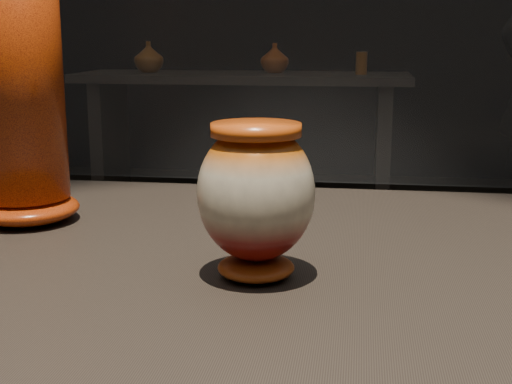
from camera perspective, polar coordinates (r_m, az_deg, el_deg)
main_vase at (r=0.73m, az=-0.00°, el=-0.23°), size 0.15×0.15×0.16m
tall_vase at (r=0.99m, az=-18.61°, el=9.81°), size 0.17×0.17×0.44m
back_shelf at (r=4.37m, az=-1.08°, el=6.03°), size 2.00×0.60×0.90m
back_vase_left at (r=4.47m, az=-8.58°, el=10.63°), size 0.22×0.22×0.19m
back_vase_mid at (r=4.38m, az=1.50°, el=10.67°), size 0.18×0.18×0.18m
back_vase_right at (r=4.26m, az=8.43°, el=10.16°), size 0.07×0.07×0.13m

